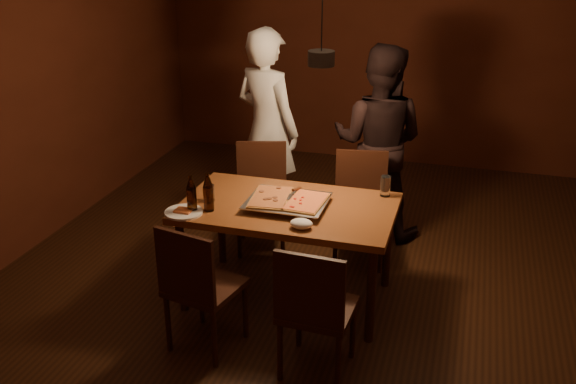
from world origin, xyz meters
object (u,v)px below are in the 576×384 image
(chair_near_right, at_px, (314,302))
(pendant_lamp, at_px, (321,57))
(chair_far_left, at_px, (261,186))
(beer_bottle_a, at_px, (191,194))
(beer_bottle_b, at_px, (208,192))
(dining_table, at_px, (288,215))
(plate_slice, at_px, (184,212))
(diner_white, at_px, (267,130))
(chair_far_right, at_px, (360,196))
(chair_near_left, at_px, (197,279))
(diner_dark, at_px, (378,142))
(pizza_tray, at_px, (287,203))

(chair_near_right, bearing_deg, pendant_lamp, 105.72)
(pendant_lamp, bearing_deg, chair_far_left, 138.17)
(beer_bottle_a, xyz_separation_m, beer_bottle_b, (0.10, 0.05, 0.00))
(dining_table, bearing_deg, chair_near_right, -64.13)
(plate_slice, height_order, diner_white, diner_white)
(chair_far_right, xyz_separation_m, plate_slice, (-1.03, -1.12, 0.22))
(chair_near_right, bearing_deg, plate_slice, 157.57)
(chair_near_left, bearing_deg, pendant_lamp, 74.19)
(chair_far_left, xyz_separation_m, diner_dark, (0.89, 0.52, 0.31))
(dining_table, bearing_deg, beer_bottle_b, -154.31)
(chair_near_right, height_order, pizza_tray, chair_near_right)
(dining_table, xyz_separation_m, chair_far_right, (0.38, 0.79, -0.14))
(pizza_tray, distance_m, plate_slice, 0.72)
(chair_far_right, relative_size, chair_near_left, 0.97)
(beer_bottle_a, distance_m, plate_slice, 0.14)
(chair_far_right, relative_size, beer_bottle_b, 1.79)
(diner_white, relative_size, diner_dark, 1.06)
(chair_near_left, height_order, diner_white, diner_white)
(chair_far_right, xyz_separation_m, beer_bottle_a, (-0.98, -1.08, 0.34))
(diner_dark, bearing_deg, beer_bottle_b, 64.69)
(chair_near_left, relative_size, diner_white, 0.28)
(chair_far_left, distance_m, beer_bottle_a, 1.13)
(pendant_lamp, bearing_deg, chair_near_right, -77.29)
(dining_table, relative_size, pendant_lamp, 1.36)
(chair_far_right, distance_m, beer_bottle_b, 1.40)
(beer_bottle_a, distance_m, beer_bottle_b, 0.11)
(dining_table, distance_m, plate_slice, 0.73)
(pizza_tray, bearing_deg, beer_bottle_a, -158.31)
(beer_bottle_b, bearing_deg, diner_dark, 58.96)
(chair_near_left, xyz_separation_m, pendant_lamp, (0.53, 1.00, 1.22))
(chair_near_right, height_order, plate_slice, chair_near_right)
(chair_far_right, bearing_deg, pendant_lamp, 60.46)
(chair_near_left, distance_m, beer_bottle_a, 0.65)
(beer_bottle_a, bearing_deg, pendant_lamp, 33.14)
(beer_bottle_a, xyz_separation_m, pendant_lamp, (0.77, 0.50, 0.88))
(chair_near_right, height_order, diner_dark, diner_dark)
(dining_table, distance_m, chair_near_right, 0.94)
(chair_near_left, distance_m, chair_near_right, 0.77)
(chair_far_left, height_order, pizza_tray, chair_far_left)
(pizza_tray, xyz_separation_m, beer_bottle_b, (-0.50, -0.22, 0.11))
(beer_bottle_b, xyz_separation_m, diner_dark, (0.93, 1.54, -0.04))
(chair_far_left, distance_m, diner_white, 0.57)
(dining_table, distance_m, beer_bottle_a, 0.70)
(diner_dark, bearing_deg, diner_white, 10.84)
(dining_table, bearing_deg, pendant_lamp, 52.04)
(beer_bottle_a, bearing_deg, dining_table, 25.53)
(chair_far_right, bearing_deg, beer_bottle_a, 38.36)
(chair_near_right, relative_size, diner_white, 0.27)
(dining_table, bearing_deg, beer_bottle_a, -154.47)
(dining_table, height_order, beer_bottle_a, beer_bottle_a)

